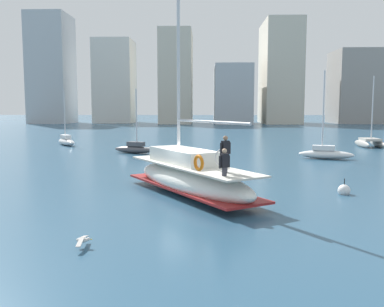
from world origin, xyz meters
name	(u,v)px	position (x,y,z in m)	size (l,w,h in m)	color
ground_plane	(187,195)	(0.00, 0.00, 0.00)	(400.00, 400.00, 0.00)	#284C66
main_sailboat	(190,176)	(0.13, 0.13, 0.90)	(7.17, 9.39, 12.06)	white
moored_sloop_near	(326,153)	(10.78, 14.60, 0.51)	(4.50, 2.27, 7.17)	white
moored_sloop_far	(66,141)	(-14.56, 26.25, 0.50)	(3.52, 4.39, 6.10)	white
moored_catamaran	(370,142)	(18.37, 25.05, 0.55)	(2.30, 4.51, 7.44)	#B7B2A8
moored_cutter_left	(134,148)	(-5.64, 18.40, 0.46)	(4.13, 2.37, 5.87)	#4C4C51
seagull	(83,240)	(-2.86, -7.80, 0.24)	(0.47, 1.07, 0.17)	silver
mooring_buoy	(344,191)	(7.68, 0.41, 0.18)	(0.60, 0.60, 0.90)	silver
waterfront_buildings	(204,79)	(0.69, 90.89, 11.32)	(88.92, 20.10, 27.75)	#B2B7BC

